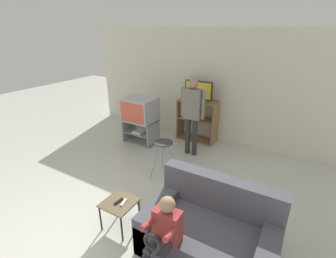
% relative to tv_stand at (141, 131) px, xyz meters
% --- Properties ---
extents(wall_back, '(6.40, 0.06, 2.60)m').
position_rel_tv_stand_xyz_m(wall_back, '(1.21, 1.06, 1.02)').
color(wall_back, silver).
rests_on(wall_back, ground_plane).
extents(tv_stand, '(0.76, 0.51, 0.56)m').
position_rel_tv_stand_xyz_m(tv_stand, '(0.00, 0.00, 0.00)').
color(tv_stand, '#939399').
rests_on(tv_stand, ground_plane).
extents(television_main, '(0.72, 0.61, 0.54)m').
position_rel_tv_stand_xyz_m(television_main, '(0.02, -0.01, 0.55)').
color(television_main, '#B2B2B7').
rests_on(television_main, tv_stand).
extents(media_shelf, '(0.94, 0.42, 1.00)m').
position_rel_tv_stand_xyz_m(media_shelf, '(1.13, 0.78, 0.24)').
color(media_shelf, '#8E6642').
rests_on(media_shelf, ground_plane).
extents(television_flat, '(0.67, 0.20, 0.47)m').
position_rel_tv_stand_xyz_m(television_flat, '(1.13, 0.76, 0.95)').
color(television_flat, black).
rests_on(television_flat, media_shelf).
extents(folding_stool, '(0.37, 0.46, 0.72)m').
position_rel_tv_stand_xyz_m(folding_stool, '(1.28, -1.02, 0.29)').
color(folding_stool, '#99999E').
rests_on(folding_stool, ground_plane).
extents(snack_table, '(0.42, 0.42, 0.42)m').
position_rel_tv_stand_xyz_m(snack_table, '(1.41, -2.40, 0.09)').
color(snack_table, brown).
rests_on(snack_table, ground_plane).
extents(remote_control_black, '(0.05, 0.15, 0.02)m').
position_rel_tv_stand_xyz_m(remote_control_black, '(1.41, -2.39, 0.15)').
color(remote_control_black, black).
rests_on(remote_control_black, snack_table).
extents(remote_control_white, '(0.07, 0.15, 0.02)m').
position_rel_tv_stand_xyz_m(remote_control_white, '(1.48, -2.37, 0.15)').
color(remote_control_white, silver).
rests_on(remote_control_white, snack_table).
extents(couch, '(1.55, 0.93, 0.89)m').
position_rel_tv_stand_xyz_m(couch, '(2.62, -2.14, 0.02)').
color(couch, '#4C4C56').
rests_on(couch, ground_plane).
extents(person_standing_adult, '(0.53, 0.20, 1.66)m').
position_rel_tv_stand_xyz_m(person_standing_adult, '(1.33, 0.04, 0.74)').
color(person_standing_adult, '#2D2D33').
rests_on(person_standing_adult, ground_plane).
extents(person_seated_child, '(0.33, 0.43, 0.99)m').
position_rel_tv_stand_xyz_m(person_seated_child, '(2.29, -2.69, 0.31)').
color(person_seated_child, '#2D2D38').
rests_on(person_seated_child, ground_plane).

